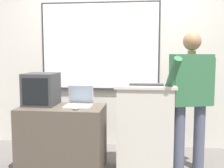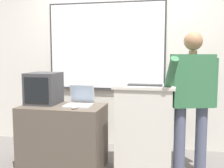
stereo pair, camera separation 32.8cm
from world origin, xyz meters
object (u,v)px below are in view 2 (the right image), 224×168
Objects in this scene: computer_mouse_by_laptop at (74,107)px; crt_monitor at (44,88)px; laptop at (80,100)px; lectern_podium at (144,129)px; wireless_keyboard at (145,85)px; computer_mouse_by_keyboard at (166,85)px; side_desk at (63,137)px; person_presenter at (192,93)px.

crt_monitor is (-0.48, 0.23, 0.17)m from computer_mouse_by_laptop.
laptop is 0.24m from computer_mouse_by_laptop.
crt_monitor reaches higher than lectern_podium.
wireless_keyboard is 3.80× the size of computer_mouse_by_keyboard.
crt_monitor reaches higher than laptop.
wireless_keyboard reaches higher than laptop.
laptop reaches higher than computer_mouse_by_laptop.
crt_monitor is at bearing 177.65° from computer_mouse_by_keyboard.
crt_monitor reaches higher than side_desk.
side_desk is 9.70× the size of computer_mouse_by_laptop.
computer_mouse_by_keyboard is at bearing -3.62° from laptop.
computer_mouse_by_keyboard is (0.24, -0.04, 0.52)m from lectern_podium.
wireless_keyboard is at bearing 11.42° from computer_mouse_by_laptop.
crt_monitor is at bearing -179.58° from laptop.
lectern_podium reaches higher than side_desk.
computer_mouse_by_laptop is at bearing -164.75° from lectern_podium.
person_presenter reaches higher than side_desk.
computer_mouse_by_laptop is at bearing -87.18° from laptop.
laptop is at bearing 178.21° from lectern_podium.
crt_monitor is (-0.27, 0.07, 0.57)m from side_desk.
laptop reaches higher than side_desk.
side_desk is at bearing -14.87° from crt_monitor.
person_presenter is 16.07× the size of computer_mouse_by_keyboard.
side_desk is at bearing -158.56° from laptop.
lectern_podium reaches higher than laptop.
person_presenter is 1.75m from crt_monitor.
side_desk is at bearing -176.93° from lectern_podium.
person_presenter is 0.32m from computer_mouse_by_keyboard.
computer_mouse_by_keyboard is (-0.28, -0.13, 0.10)m from person_presenter.
side_desk is 9.70× the size of computer_mouse_by_keyboard.
wireless_keyboard is (0.97, -0.00, 0.65)m from side_desk.
laptop is (-1.28, -0.07, -0.11)m from person_presenter.
side_desk is 0.49m from laptop.
lectern_podium is 10.16× the size of computer_mouse_by_laptop.
lectern_podium is at bearing 174.37° from person_presenter.
crt_monitor is at bearing 176.67° from wireless_keyboard.
computer_mouse_by_keyboard is at bearing 2.93° from wireless_keyboard.
wireless_keyboard reaches higher than computer_mouse_by_laptop.
lectern_podium is 0.83m from computer_mouse_by_laptop.
lectern_podium is 10.16× the size of computer_mouse_by_keyboard.
wireless_keyboard is at bearing -179.91° from person_presenter.
side_desk is (-0.96, -0.05, -0.13)m from lectern_podium.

